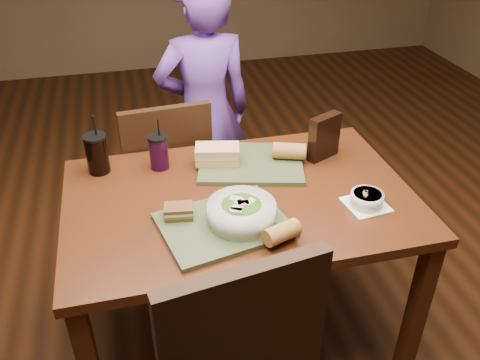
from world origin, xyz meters
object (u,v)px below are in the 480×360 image
(baguette_far, at_px, (289,151))
(cup_berry, at_px, (159,152))
(cup_cola, at_px, (97,154))
(soup_bowl, at_px, (367,199))
(chip_bag, at_px, (324,137))
(dining_table, at_px, (240,215))
(diner, at_px, (205,113))
(tray_near, at_px, (224,225))
(salad_bowl, at_px, (241,211))
(sandwich_far, at_px, (217,154))
(chair_far, at_px, (169,177))
(tray_far, at_px, (251,163))
(sandwich_near, at_px, (179,211))
(baguette_near, at_px, (282,232))

(baguette_far, distance_m, cup_berry, 0.53)
(cup_cola, height_order, cup_berry, cup_cola)
(soup_bowl, xyz_separation_m, chip_bag, (-0.02, 0.37, 0.07))
(dining_table, distance_m, diner, 0.86)
(tray_near, bearing_deg, cup_berry, 110.60)
(dining_table, bearing_deg, cup_cola, 149.03)
(cup_berry, height_order, chip_bag, cup_berry)
(salad_bowl, bearing_deg, sandwich_far, 89.82)
(chair_far, bearing_deg, tray_far, -48.89)
(cup_cola, bearing_deg, sandwich_far, -8.28)
(sandwich_near, bearing_deg, sandwich_far, 58.44)
(tray_far, bearing_deg, soup_bowl, -48.25)
(baguette_near, xyz_separation_m, cup_berry, (-0.33, 0.58, 0.02))
(dining_table, bearing_deg, sandwich_far, 98.76)
(sandwich_near, height_order, cup_cola, cup_cola)
(soup_bowl, xyz_separation_m, cup_berry, (-0.70, 0.45, 0.05))
(chair_far, distance_m, cup_berry, 0.42)
(dining_table, height_order, baguette_far, baguette_far)
(tray_near, xyz_separation_m, chip_bag, (0.51, 0.37, 0.09))
(tray_near, distance_m, soup_bowl, 0.53)
(diner, height_order, baguette_near, diner)
(chair_far, bearing_deg, cup_cola, -138.58)
(baguette_far, distance_m, cup_cola, 0.77)
(soup_bowl, height_order, chip_bag, chip_bag)
(chair_far, distance_m, diner, 0.42)
(baguette_near, xyz_separation_m, cup_cola, (-0.57, 0.61, 0.03))
(dining_table, distance_m, tray_near, 0.22)
(baguette_near, bearing_deg, tray_near, 140.51)
(tray_far, xyz_separation_m, sandwich_near, (-0.34, -0.31, 0.03))
(sandwich_far, distance_m, baguette_far, 0.30)
(salad_bowl, distance_m, baguette_near, 0.17)
(tray_far, distance_m, salad_bowl, 0.41)
(salad_bowl, relative_size, sandwich_far, 1.22)
(soup_bowl, height_order, baguette_far, baguette_far)
(salad_bowl, xyz_separation_m, sandwich_near, (-0.21, 0.07, -0.02))
(sandwich_far, bearing_deg, baguette_near, -79.50)
(soup_bowl, bearing_deg, chair_far, 131.44)
(soup_bowl, bearing_deg, sandwich_near, 174.22)
(tray_far, distance_m, sandwich_near, 0.46)
(diner, bearing_deg, cup_berry, 61.22)
(chair_far, bearing_deg, baguette_near, -72.22)
(diner, distance_m, cup_cola, 0.78)
(chair_far, distance_m, chip_bag, 0.80)
(sandwich_near, height_order, chip_bag, chip_bag)
(salad_bowl, bearing_deg, baguette_far, 51.29)
(baguette_near, bearing_deg, cup_cola, 133.17)
(tray_far, bearing_deg, cup_cola, 170.75)
(tray_far, bearing_deg, chair_far, 131.11)
(chip_bag, bearing_deg, diner, 94.76)
(dining_table, xyz_separation_m, tray_near, (-0.10, -0.17, 0.10))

